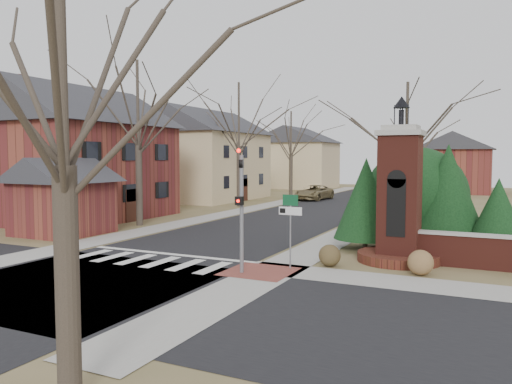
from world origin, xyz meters
The scene contains 29 objects.
ground centered at (0.00, 0.00, 0.00)m, with size 120.00×120.00×0.00m, color brown.
main_street centered at (0.00, 22.00, 0.01)m, with size 8.00×70.00×0.01m, color black.
cross_street centered at (0.00, -3.00, 0.01)m, with size 120.00×8.00×0.01m, color black.
crosswalk_zone centered at (0.00, 0.80, 0.01)m, with size 8.00×2.20×0.02m, color silver.
stop_bar centered at (0.00, 2.30, 0.01)m, with size 8.00×0.35×0.02m, color silver.
sidewalk_right_main centered at (5.20, 22.00, 0.01)m, with size 2.00×60.00×0.02m, color gray.
sidewalk_left centered at (-5.20, 22.00, 0.01)m, with size 2.00×60.00×0.02m, color gray.
curb_apron centered at (4.80, 1.00, 0.01)m, with size 2.40×2.40×0.02m, color brown.
traffic_signal_pole centered at (4.30, 0.57, 2.59)m, with size 0.28×0.41×4.50m.
sign_post centered at (5.59, 1.99, 1.95)m, with size 0.90×0.07×2.75m.
brick_gate_monument centered at (9.00, 4.99, 2.17)m, with size 3.20×3.20×6.47m.
house_brick_left centered at (-13.01, 9.99, 4.66)m, with size 9.80×11.80×9.42m.
house_stucco_left centered at (-13.50, 27.00, 4.59)m, with size 9.80×12.80×9.28m.
garage_left centered at (-8.52, 4.49, 2.24)m, with size 4.80×4.80×4.29m.
house_distant_left centered at (-12.01, 48.00, 4.25)m, with size 10.80×8.80×8.53m.
house_distant_right centered at (7.99, 47.99, 3.65)m, with size 8.80×8.80×7.30m.
evergreen_near centered at (7.20, 7.00, 2.30)m, with size 2.80×2.80×4.10m.
evergreen_mid centered at (10.50, 8.20, 2.60)m, with size 3.40×3.40×4.70m.
evergreen_far centered at (12.50, 7.20, 1.90)m, with size 2.40×2.40×3.30m.
evergreen_mass centered at (9.00, 9.50, 2.40)m, with size 4.80×4.80×4.80m, color black.
bare_tree_0 centered at (-7.00, 9.00, 7.70)m, with size 8.05×8.05×11.15m.
bare_tree_1 centered at (-7.00, 22.00, 8.03)m, with size 8.40×8.40×11.64m.
bare_tree_2 centered at (-7.50, 35.00, 7.03)m, with size 7.35×7.35×10.19m.
bare_tree_3 centered at (7.50, 16.00, 6.69)m, with size 7.00×7.00×9.70m.
bare_tree_4 centered at (6.00, -9.00, 6.35)m, with size 6.65×6.65×9.21m.
pickup_truck centered at (-3.40, 30.79, 0.71)m, with size 2.35×5.10×1.42m, color olive.
distant_car centered at (1.60, 38.37, 0.78)m, with size 1.66×4.75×1.57m, color #3A3E42.
dry_shrub_left centered at (6.80, 3.00, 0.42)m, with size 0.83×0.83×0.83m, color #4F4024.
dry_shrub_right centered at (10.09, 3.00, 0.45)m, with size 0.89×0.89×0.89m, color brown.
Camera 1 is at (12.35, -14.98, 4.12)m, focal length 35.00 mm.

